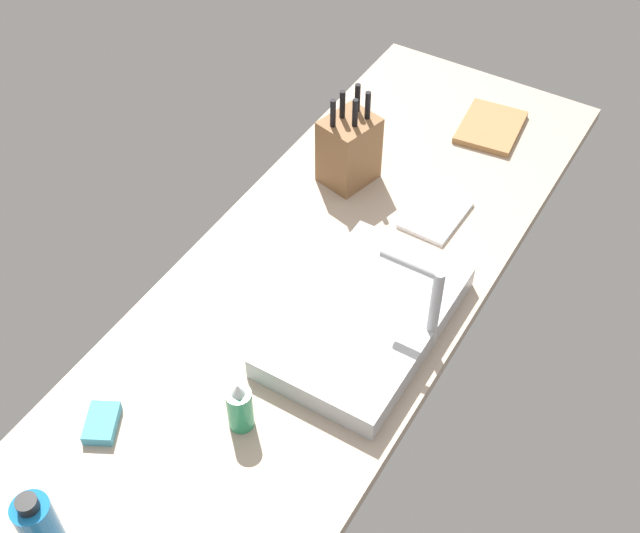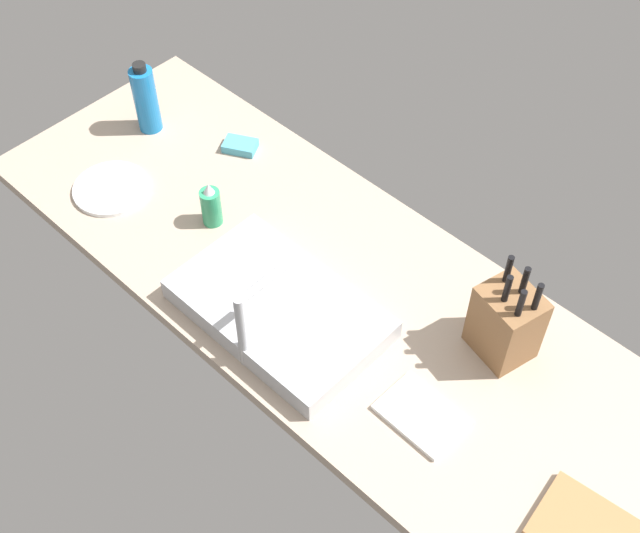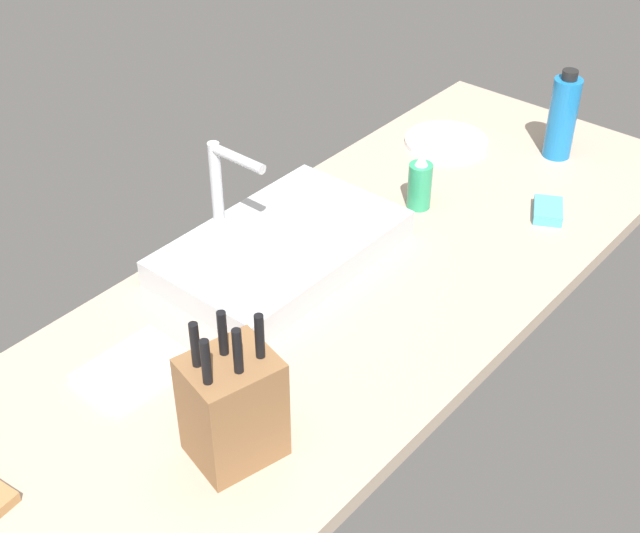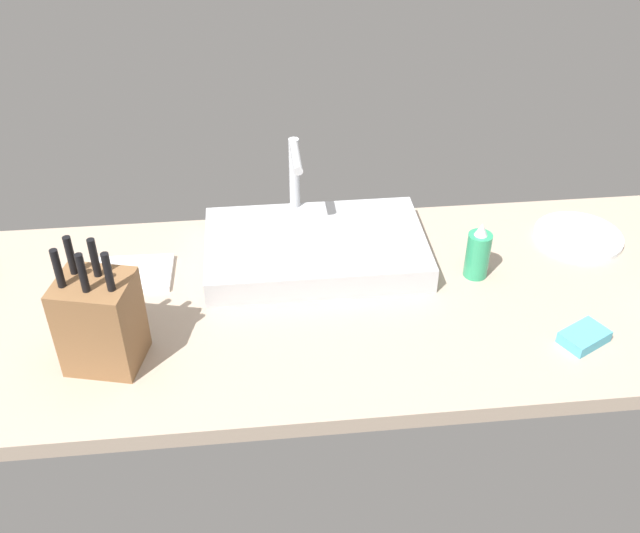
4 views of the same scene
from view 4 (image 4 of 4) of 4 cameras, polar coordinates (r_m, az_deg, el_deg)
The scene contains 8 objects.
countertop_slab at distance 153.31cm, azimuth -1.77°, elevation -3.18°, with size 199.72×66.84×3.50cm, color tan.
sink_basin at distance 162.36cm, azimuth -0.36°, elevation 1.43°, with size 48.33×29.94×5.75cm, color #B7BABF.
faucet at distance 166.70cm, azimuth -1.89°, elevation 6.82°, with size 5.50×14.15×22.86cm.
knife_block at distance 138.32cm, azimuth -16.77°, elevation -4.08°, with size 15.49×14.05×25.94cm.
soap_bottle at distance 159.55cm, azimuth 12.20°, elevation 1.02°, with size 5.18×5.18×13.17cm.
dinner_plate at distance 180.68cm, azimuth 19.48°, elevation 2.23°, with size 20.13×20.13×1.20cm, color white.
dish_towel at distance 163.60cm, azimuth -14.54°, elevation -0.59°, with size 17.72×12.60×1.20cm, color white.
dish_sponge at distance 150.64cm, azimuth 19.87°, elevation -5.18°, with size 9.00×6.00×2.40cm, color #4CA3BC.
Camera 4 is at (-7.67, -118.21, 99.08)cm, focal length 41.09 mm.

